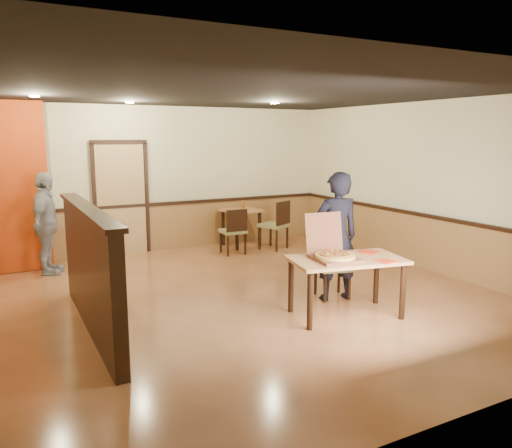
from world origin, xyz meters
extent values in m
plane|color=#C27B4B|center=(0.00, 0.00, 0.00)|extent=(7.00, 7.00, 0.00)
plane|color=black|center=(0.00, 0.00, 2.80)|extent=(7.00, 7.00, 0.00)
plane|color=#F5F1C0|center=(0.00, 3.50, 1.40)|extent=(7.00, 0.00, 7.00)
plane|color=#F5F1C0|center=(3.50, 0.00, 1.40)|extent=(0.00, 7.00, 7.00)
cube|color=olive|center=(0.00, 3.47, 0.45)|extent=(7.00, 0.04, 0.90)
cube|color=black|center=(0.00, 3.45, 0.92)|extent=(7.00, 0.06, 0.06)
cube|color=olive|center=(3.47, 0.00, 0.45)|extent=(0.04, 7.00, 0.90)
cube|color=black|center=(3.45, 0.00, 0.92)|extent=(0.06, 7.00, 0.06)
cube|color=tan|center=(-0.80, 3.46, 1.05)|extent=(0.90, 0.06, 2.10)
cube|color=black|center=(-2.00, -0.20, 0.70)|extent=(0.14, 3.00, 1.40)
cube|color=black|center=(-2.00, -0.20, 1.42)|extent=(0.20, 3.10, 0.05)
cylinder|color=beige|center=(-2.30, 1.80, 2.78)|extent=(0.14, 0.14, 0.02)
cylinder|color=beige|center=(-0.80, 2.50, 2.78)|extent=(0.14, 0.14, 0.02)
cylinder|color=beige|center=(1.40, 1.50, 2.78)|extent=(0.14, 0.14, 0.02)
cube|color=tan|center=(0.89, -1.21, 0.72)|extent=(1.51, 1.04, 0.04)
cylinder|color=black|center=(0.23, -1.40, 0.35)|extent=(0.07, 0.07, 0.70)
cylinder|color=black|center=(0.35, -0.78, 0.35)|extent=(0.07, 0.07, 0.70)
cylinder|color=black|center=(1.42, -1.64, 0.35)|extent=(0.07, 0.07, 0.70)
cylinder|color=black|center=(1.55, -1.02, 0.35)|extent=(0.07, 0.07, 0.70)
cube|color=olive|center=(1.17, -0.55, 0.43)|extent=(0.52, 0.52, 0.06)
cube|color=black|center=(1.22, -0.36, 0.67)|extent=(0.41, 0.13, 0.41)
cylinder|color=black|center=(0.96, -0.68, 0.19)|extent=(0.04, 0.04, 0.38)
cylinder|color=black|center=(1.04, -0.33, 0.19)|extent=(0.04, 0.04, 0.38)
cylinder|color=black|center=(1.30, -0.76, 0.19)|extent=(0.04, 0.04, 0.38)
cylinder|color=black|center=(1.39, -0.42, 0.19)|extent=(0.04, 0.04, 0.38)
cube|color=olive|center=(1.07, 2.50, 0.44)|extent=(0.45, 0.45, 0.06)
cube|color=black|center=(1.06, 2.30, 0.67)|extent=(0.42, 0.05, 0.42)
cylinder|color=black|center=(1.25, 2.67, 0.19)|extent=(0.04, 0.04, 0.38)
cylinder|color=black|center=(1.24, 2.31, 0.19)|extent=(0.04, 0.04, 0.38)
cylinder|color=black|center=(0.90, 2.69, 0.19)|extent=(0.04, 0.04, 0.38)
cylinder|color=black|center=(0.88, 2.33, 0.19)|extent=(0.04, 0.04, 0.38)
cube|color=olive|center=(1.97, 2.50, 0.48)|extent=(0.65, 0.65, 0.06)
cube|color=black|center=(2.07, 2.30, 0.74)|extent=(0.43, 0.25, 0.46)
cylinder|color=black|center=(2.05, 2.77, 0.21)|extent=(0.05, 0.05, 0.42)
cylinder|color=black|center=(2.24, 2.42, 0.21)|extent=(0.05, 0.05, 0.42)
cylinder|color=black|center=(1.70, 2.58, 0.21)|extent=(0.05, 0.05, 0.42)
cylinder|color=black|center=(1.88, 2.23, 0.21)|extent=(0.05, 0.05, 0.42)
cube|color=tan|center=(1.52, 3.05, 0.73)|extent=(0.78, 0.78, 0.04)
cylinder|color=black|center=(1.28, 2.75, 0.36)|extent=(0.07, 0.07, 0.71)
cylinder|color=black|center=(1.22, 3.29, 0.36)|extent=(0.07, 0.07, 0.71)
cylinder|color=black|center=(1.82, 2.81, 0.36)|extent=(0.07, 0.07, 0.71)
cylinder|color=black|center=(1.76, 3.35, 0.36)|extent=(0.07, 0.07, 0.71)
imported|color=black|center=(1.16, -0.63, 0.88)|extent=(0.71, 0.54, 1.76)
imported|color=gray|center=(-2.20, 2.59, 0.83)|extent=(0.73, 1.06, 1.67)
cube|color=brown|center=(0.70, -1.22, 0.76)|extent=(0.57, 0.57, 0.04)
cube|color=brown|center=(0.74, -0.93, 1.03)|extent=(0.52, 0.16, 0.50)
cylinder|color=#F2CC58|center=(0.70, -1.22, 0.79)|extent=(0.60, 0.60, 0.03)
cube|color=red|center=(1.20, -1.56, 0.74)|extent=(0.24, 0.24, 0.01)
cylinder|color=white|center=(1.17, -1.56, 0.75)|extent=(0.03, 0.19, 0.01)
cube|color=white|center=(1.23, -1.56, 0.75)|extent=(0.03, 0.20, 0.00)
cube|color=red|center=(1.34, -1.08, 0.74)|extent=(0.32, 0.32, 0.01)
cylinder|color=white|center=(1.31, -1.08, 0.75)|extent=(0.09, 0.19, 0.01)
cube|color=white|center=(1.37, -1.08, 0.75)|extent=(0.10, 0.20, 0.00)
cylinder|color=brown|center=(1.58, 3.07, 0.84)|extent=(0.07, 0.07, 0.17)
camera|label=1|loc=(-2.89, -5.99, 2.22)|focal=35.00mm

